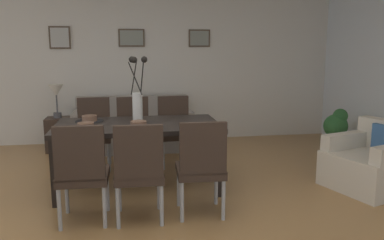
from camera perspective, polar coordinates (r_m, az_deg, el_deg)
name	(u,v)px	position (r m, az deg, el deg)	size (l,w,h in m)	color
ground_plane	(129,218)	(3.81, -9.18, -13.89)	(9.00, 9.00, 0.00)	#A87A47
back_wall_panel	(124,65)	(6.74, -9.80, 7.92)	(9.00, 0.10, 2.60)	silver
dining_table	(138,130)	(4.41, -7.83, -1.43)	(1.80, 0.99, 0.74)	black
dining_chair_near_left	(82,169)	(3.61, -15.66, -6.87)	(0.45, 0.45, 0.92)	#33261E
dining_chair_near_right	(94,129)	(5.33, -14.04, -1.34)	(0.44, 0.44, 0.92)	#33261E
dining_chair_far_left	(139,168)	(3.55, -7.70, -6.88)	(0.45, 0.45, 0.92)	#33261E
dining_chair_far_right	(134,128)	(5.30, -8.43, -1.20)	(0.47, 0.47, 0.92)	#33261E
dining_chair_mid_left	(201,164)	(3.64, 1.36, -6.34)	(0.46, 0.46, 0.92)	#33261E
dining_chair_mid_right	(174,127)	(5.35, -2.55, -1.01)	(0.45, 0.45, 0.92)	#33261E
centerpiece_vase	(137,98)	(4.36, -7.93, 3.17)	(0.21, 0.23, 0.73)	silver
placemat_near_left	(86,129)	(4.20, -15.13, -1.22)	(0.32, 0.32, 0.01)	black
bowl_near_left	(86,125)	(4.19, -15.15, -0.72)	(0.17, 0.17, 0.07)	brown
placemat_near_right	(90,121)	(4.63, -14.63, -0.15)	(0.32, 0.32, 0.01)	black
bowl_near_right	(89,118)	(4.63, -14.65, 0.30)	(0.17, 0.17, 0.07)	brown
placemat_far_left	(139,127)	(4.18, -7.75, -1.01)	(0.32, 0.32, 0.01)	black
bowl_far_left	(139,123)	(4.17, -7.76, -0.50)	(0.17, 0.17, 0.07)	brown
sofa	(134,131)	(6.31, -8.45, -1.52)	(1.80, 0.84, 0.80)	gray
side_table	(59,134)	(6.40, -18.76, -1.98)	(0.36, 0.36, 0.52)	#33261E
table_lamp	(56,93)	(6.30, -19.08, 3.65)	(0.22, 0.22, 0.51)	#4C4C51
armchair	(372,164)	(4.88, 24.70, -5.75)	(1.00, 1.00, 0.75)	beige
framed_picture_left	(60,38)	(6.74, -18.62, 11.26)	(0.33, 0.03, 0.36)	#473828
framed_picture_center	(132,38)	(6.67, -8.75, 11.69)	(0.43, 0.03, 0.29)	#473828
framed_picture_right	(199,38)	(6.79, 1.07, 11.77)	(0.37, 0.03, 0.29)	#473828
potted_plant	(336,128)	(6.38, 20.16, -1.08)	(0.36, 0.36, 0.67)	brown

